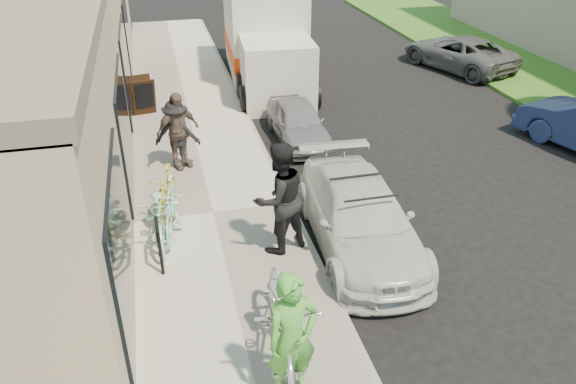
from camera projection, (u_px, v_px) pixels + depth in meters
ground at (363, 301)px, 8.89m from camera, size 120.00×120.00×0.00m
sidewalk at (213, 215)px, 10.98m from camera, size 3.00×34.00×0.15m
curb at (290, 206)px, 11.30m from camera, size 0.12×34.00×0.13m
storefront at (48, 54)px, 13.52m from camera, size 3.60×20.00×4.22m
bike_rack at (159, 241)px, 9.23m from camera, size 0.07×0.58×0.81m
sandwich_board at (143, 95)px, 15.23m from camera, size 0.72×0.73×1.00m
sedan_white at (360, 217)px, 9.95m from camera, size 1.94×4.23×1.24m
sedan_silver at (298, 122)px, 14.01m from camera, size 1.20×2.97×1.01m
moving_truck at (266, 39)px, 17.90m from camera, size 2.70×6.21×2.98m
far_car_gray at (459, 52)px, 19.27m from camera, size 3.14×4.49×1.14m
tandem_bike at (282, 318)px, 7.45m from camera, size 1.04×2.38×1.21m
woman_rider at (292, 338)px, 6.70m from camera, size 0.74×0.57×1.82m
man_standing at (279, 198)px, 9.41m from camera, size 1.19×1.07×2.01m
cruiser_bike_a at (171, 208)px, 10.11m from camera, size 0.72×1.74×1.01m
cruiser_bike_b at (160, 214)px, 9.94m from camera, size 0.67×1.91×1.00m
cruiser_bike_c at (167, 192)px, 10.68m from camera, size 0.79×1.61×0.93m
bystander_a at (177, 134)px, 12.32m from camera, size 1.10×0.78×1.55m
bystander_b at (178, 131)px, 12.22m from camera, size 1.10×0.85×1.74m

